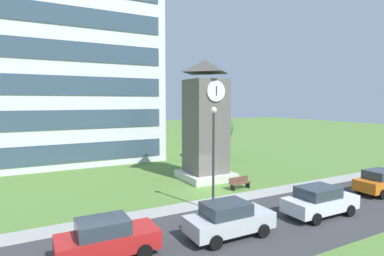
% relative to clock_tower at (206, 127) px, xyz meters
% --- Properties ---
extents(ground_plane, '(160.00, 160.00, 0.00)m').
position_rel_clock_tower_xyz_m(ground_plane, '(-1.51, -3.06, -4.40)').
color(ground_plane, '#567F38').
extents(street_asphalt, '(120.00, 7.20, 0.01)m').
position_rel_clock_tower_xyz_m(street_asphalt, '(-1.51, -9.85, -4.40)').
color(street_asphalt, '#38383A').
rests_on(street_asphalt, ground).
extents(kerb_strip, '(120.00, 1.60, 0.01)m').
position_rel_clock_tower_xyz_m(kerb_strip, '(-1.51, -5.45, -4.40)').
color(kerb_strip, '#9E9E99').
rests_on(kerb_strip, ground).
extents(office_building, '(20.24, 15.71, 22.40)m').
position_rel_clock_tower_xyz_m(office_building, '(-9.72, 16.94, 6.80)').
color(office_building, silver).
rests_on(office_building, ground).
extents(clock_tower, '(3.99, 3.99, 9.89)m').
position_rel_clock_tower_xyz_m(clock_tower, '(0.00, 0.00, 0.00)').
color(clock_tower, '#605B56').
rests_on(clock_tower, ground).
extents(park_bench, '(1.82, 0.58, 0.88)m').
position_rel_clock_tower_xyz_m(park_bench, '(0.69, -3.80, -3.94)').
color(park_bench, brown).
rests_on(park_bench, ground).
extents(street_lamp, '(0.36, 0.36, 6.17)m').
position_rel_clock_tower_xyz_m(street_lamp, '(-3.52, -6.76, -0.60)').
color(street_lamp, '#333338').
rests_on(street_lamp, ground).
extents(tree_near_tower, '(3.62, 3.62, 5.45)m').
position_rel_clock_tower_xyz_m(tree_near_tower, '(5.74, 7.06, -0.78)').
color(tree_near_tower, '#513823').
rests_on(tree_near_tower, ground).
extents(parked_car_red, '(4.14, 1.97, 1.69)m').
position_rel_clock_tower_xyz_m(parked_car_red, '(-10.44, -9.49, -3.54)').
color(parked_car_red, red).
rests_on(parked_car_red, ground).
extents(parked_car_silver, '(4.33, 2.01, 1.69)m').
position_rel_clock_tower_xyz_m(parked_car_silver, '(-4.79, -10.15, -3.54)').
color(parked_car_silver, silver).
rests_on(parked_car_silver, ground).
extents(parked_car_white, '(4.46, 2.07, 1.69)m').
position_rel_clock_tower_xyz_m(parked_car_white, '(1.37, -10.35, -3.54)').
color(parked_car_white, silver).
rests_on(parked_car_white, ground).
extents(parked_car_orange, '(4.20, 1.94, 1.69)m').
position_rel_clock_tower_xyz_m(parked_car_orange, '(8.79, -9.50, -3.54)').
color(parked_car_orange, orange).
rests_on(parked_car_orange, ground).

